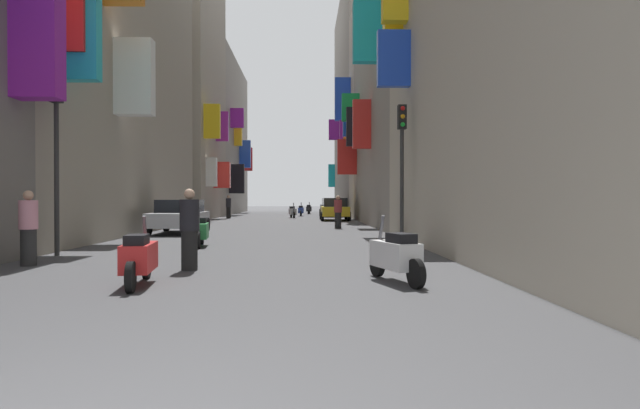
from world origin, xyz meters
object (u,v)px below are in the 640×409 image
Objects in this scene: scooter_silver at (293,212)px; pedestrian_crossing at (189,230)px; scooter_red at (139,257)px; pedestrian_near_right at (338,212)px; pedestrian_mid_street at (28,228)px; scooter_green at (200,231)px; scooter_black at (309,209)px; pedestrian_near_left at (228,207)px; scooter_white at (396,255)px; traffic_light_far_corner at (402,150)px; parked_car_yellow at (335,209)px; traffic_light_near_corner at (56,132)px; parked_car_silver at (180,215)px; scooter_blue at (301,210)px; parked_car_black at (332,207)px.

pedestrian_crossing reaches higher than scooter_silver.
pedestrian_near_right is at bearing 75.85° from scooter_red.
pedestrian_crossing is 1.01× the size of pedestrian_mid_street.
scooter_silver is 24.35m from scooter_green.
scooter_black is 0.92× the size of scooter_green.
scooter_red is 1.16× the size of pedestrian_near_left.
pedestrian_near_left is (-5.92, -11.20, 0.37)m from scooter_black.
traffic_light_far_corner is (1.49, 7.73, 2.50)m from scooter_white.
parked_car_yellow is 2.53× the size of pedestrian_near_left.
pedestrian_near_right is at bearing 64.15° from scooter_green.
traffic_light_near_corner reaches higher than pedestrian_near_right.
pedestrian_crossing reaches higher than parked_car_silver.
traffic_light_far_corner is (8.60, -22.77, 2.13)m from pedestrian_near_left.
pedestrian_crossing is at bearing -36.38° from traffic_light_near_corner.
scooter_black is 40.11m from pedestrian_crossing.
scooter_blue is (-2.29, 8.92, -0.31)m from parked_car_yellow.
parked_car_silver is (-7.14, -13.20, -0.04)m from parked_car_yellow.
scooter_green is (-2.19, -24.26, 0.00)m from scooter_silver.
pedestrian_mid_street is at bearing -104.26° from parked_car_black.
scooter_white is (-0.41, -26.65, -0.31)m from parked_car_yellow.
traffic_light_far_corner is (2.68, -33.97, 2.50)m from scooter_black.
pedestrian_near_left reaches higher than pedestrian_crossing.
scooter_green is (-5.08, -19.53, -0.31)m from parked_car_yellow.
parked_car_black is at bearing 78.91° from scooter_green.
pedestrian_near_right reaches higher than scooter_red.
parked_car_yellow is 15.13m from scooter_black.
scooter_black is at bearing 86.20° from pedestrian_crossing.
scooter_blue is 1.10× the size of pedestrian_crossing.
pedestrian_mid_street is (-6.23, -39.19, 0.33)m from scooter_black.
parked_car_yellow reaches higher than scooter_silver.
scooter_blue is 35.62m from scooter_white.
parked_car_yellow is 2.64× the size of pedestrian_mid_street.
scooter_silver and scooter_green have the same top height.
parked_car_black is 32.84m from pedestrian_crossing.
scooter_blue is at bearing 84.41° from scooter_green.
scooter_silver is 0.42× the size of traffic_light_far_corner.
parked_car_silver is 2.15× the size of scooter_green.
pedestrian_near_right is (4.30, 17.07, 0.32)m from scooter_red.
scooter_blue is at bearing 86.20° from scooter_red.
parked_car_black is at bearing 74.21° from traffic_light_near_corner.
scooter_white is at bearing -63.41° from parked_car_silver.
pedestrian_near_right reaches higher than parked_car_silver.
pedestrian_crossing is 0.97× the size of pedestrian_near_left.
scooter_blue is 0.92× the size of scooter_green.
parked_car_black is 2.15× the size of scooter_red.
parked_car_yellow is 19.08m from traffic_light_far_corner.
traffic_light_far_corner is at bearing -80.47° from scooter_silver.
traffic_light_far_corner is at bearing 5.63° from scooter_green.
scooter_white is 16.85m from pedestrian_near_right.
scooter_green is at bearing -115.85° from pedestrian_near_right.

